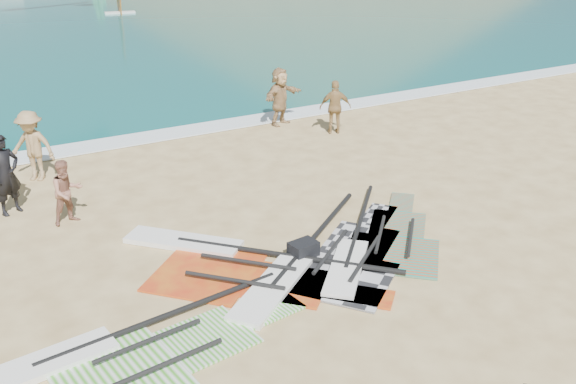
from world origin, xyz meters
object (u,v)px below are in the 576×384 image
rig_grey (319,265)px  beachgoer_mid (32,146)px  rig_green (121,354)px  rig_red (227,261)px  gear_bag_near (303,250)px  beachgoer_left (67,192)px  rig_orange (374,247)px  beachgoer_right (280,96)px  person_wetsuit (6,175)px  beachgoer_back (335,107)px

rig_grey → beachgoer_mid: beachgoer_mid is taller
rig_green → rig_red: (2.86, 1.97, 0.00)m
rig_green → beachgoer_mid: beachgoer_mid is taller
gear_bag_near → beachgoer_left: 5.82m
rig_grey → gear_bag_near: gear_bag_near is taller
rig_green → rig_orange: rig_green is taller
rig_red → gear_bag_near: bearing=25.7°
rig_red → rig_green: bearing=-98.6°
gear_bag_near → beachgoer_right: 9.80m
person_wetsuit → beachgoer_right: (9.38, 3.18, -0.00)m
rig_red → beachgoer_right: size_ratio=2.78×
gear_bag_near → beachgoer_left: (-3.90, 4.28, 0.60)m
beachgoer_mid → beachgoer_right: bearing=48.4°
rig_red → rig_grey: bearing=12.1°
rig_grey → gear_bag_near: bearing=60.8°
rig_red → beachgoer_back: bearing=89.2°
rig_orange → beachgoer_mid: (-5.64, 7.99, 0.93)m
rig_green → beachgoer_back: size_ratio=3.28×
rig_grey → rig_green: (-4.44, -0.87, -0.00)m
beachgoer_left → gear_bag_near: bearing=-60.3°
beachgoer_right → rig_orange: bearing=-129.8°
rig_green → beachgoer_right: size_ratio=2.94×
rig_red → gear_bag_near: size_ratio=9.61×
rig_green → rig_red: bearing=27.2°
rig_red → beachgoer_left: beachgoer_left is taller
rig_green → beachgoer_back: beachgoer_back is taller
person_wetsuit → beachgoer_right: person_wetsuit is taller
rig_orange → beachgoer_back: bearing=15.5°
rig_red → beachgoer_mid: beachgoer_mid is taller
rig_grey → beachgoer_mid: (-4.15, 8.06, 0.93)m
person_wetsuit → beachgoer_left: person_wetsuit is taller
rig_grey → beachgoer_back: beachgoer_back is taller
rig_grey → beachgoer_back: 9.23m
rig_red → beachgoer_left: 4.46m
beachgoer_left → beachgoer_mid: 3.28m
rig_orange → beachgoer_back: (3.89, 7.37, 0.85)m
person_wetsuit → beachgoer_left: size_ratio=1.29×
rig_green → rig_grey: bearing=3.8°
rig_grey → beachgoer_back: size_ratio=3.24×
beachgoer_left → beachgoer_back: bearing=3.2°
beachgoer_left → beachgoer_mid: beachgoer_mid is taller
rig_orange → rig_red: size_ratio=0.86×
rig_orange → rig_grey: bearing=136.2°
rig_grey → rig_green: bearing=154.1°
rig_orange → beachgoer_right: 9.64m
beachgoer_back → beachgoer_right: size_ratio=0.90×
beachgoer_mid → beachgoer_back: beachgoer_mid is taller
rig_grey → beachgoer_right: (4.29, 9.25, 0.96)m
rig_green → beachgoer_mid: (0.29, 8.93, 0.93)m
gear_bag_near → beachgoer_back: size_ratio=0.32×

